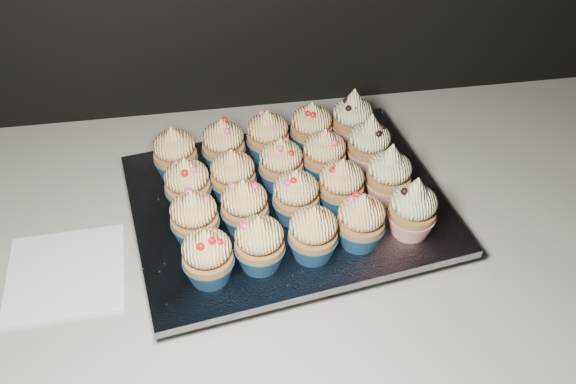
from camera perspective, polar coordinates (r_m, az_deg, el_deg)
name	(u,v)px	position (r m, az deg, el deg)	size (l,w,h in m)	color
worktop	(178,249)	(0.92, -9.77, -4.99)	(2.44, 0.64, 0.04)	beige
napkin	(66,273)	(0.90, -19.16, -6.86)	(0.15, 0.15, 0.00)	white
baking_tray	(288,212)	(0.91, 0.00, -1.79)	(0.39, 0.30, 0.02)	black
foil_lining	(288,203)	(0.90, 0.00, -1.02)	(0.42, 0.33, 0.01)	silver
cupcake_0	(208,256)	(0.78, -7.15, -5.71)	(0.06, 0.06, 0.08)	navy
cupcake_1	(260,243)	(0.79, -2.54, -4.57)	(0.06, 0.06, 0.08)	navy
cupcake_2	(313,233)	(0.80, 2.24, -3.68)	(0.06, 0.06, 0.08)	navy
cupcake_3	(361,221)	(0.82, 6.50, -2.58)	(0.06, 0.06, 0.08)	navy
cupcake_4	(413,209)	(0.84, 11.04, -1.50)	(0.06, 0.06, 0.10)	#A81717
cupcake_5	(194,218)	(0.83, -8.32, -2.27)	(0.06, 0.06, 0.08)	navy
cupcake_6	(245,206)	(0.84, -3.88, -1.29)	(0.06, 0.06, 0.08)	navy
cupcake_7	(296,196)	(0.85, 0.72, -0.39)	(0.06, 0.06, 0.08)	navy
cupcake_8	(341,185)	(0.87, 4.76, 0.58)	(0.06, 0.06, 0.08)	navy
cupcake_9	(389,175)	(0.89, 8.96, 1.50)	(0.06, 0.06, 0.10)	#A81717
cupcake_10	(188,185)	(0.88, -8.92, 0.66)	(0.06, 0.06, 0.08)	navy
cupcake_11	(233,176)	(0.88, -4.91, 1.43)	(0.06, 0.06, 0.08)	navy
cupcake_12	(281,164)	(0.90, -0.62, 2.49)	(0.06, 0.06, 0.08)	navy
cupcake_13	(324,155)	(0.91, 3.24, 3.28)	(0.06, 0.06, 0.08)	navy
cupcake_14	(369,145)	(0.93, 7.23, 4.21)	(0.06, 0.06, 0.10)	#A81717
cupcake_15	(175,154)	(0.93, -10.01, 3.39)	(0.06, 0.06, 0.08)	navy
cupcake_16	(223,145)	(0.93, -5.76, 4.16)	(0.06, 0.06, 0.08)	navy
cupcake_17	(268,136)	(0.95, -1.81, 4.97)	(0.06, 0.06, 0.08)	navy
cupcake_18	(311,128)	(0.96, 2.08, 5.70)	(0.06, 0.06, 0.08)	navy
cupcake_19	(352,119)	(0.98, 5.75, 6.48)	(0.06, 0.06, 0.10)	#A81717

